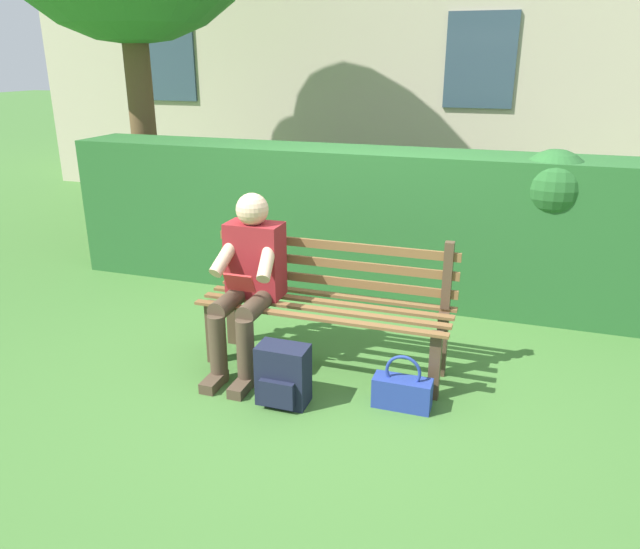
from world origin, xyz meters
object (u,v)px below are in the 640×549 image
person_seated (248,278)px  handbag (402,391)px  park_bench (328,301)px  backpack (283,375)px

person_seated → handbag: 1.26m
park_bench → backpack: park_bench is taller
person_seated → backpack: bearing=134.7°
park_bench → handbag: (-0.61, 0.40, -0.36)m
backpack → handbag: (-0.72, -0.18, -0.08)m
backpack → handbag: bearing=-165.6°
park_bench → backpack: size_ratio=4.43×
person_seated → handbag: (-1.12, 0.23, -0.54)m
person_seated → backpack: person_seated is taller
handbag → park_bench: bearing=-33.3°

